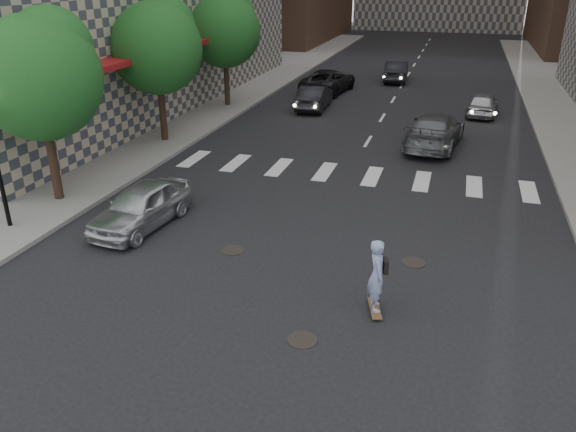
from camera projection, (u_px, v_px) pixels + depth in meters
name	position (u px, v px, depth m)	size (l,w,h in m)	color
ground	(284.00, 279.00, 15.36)	(160.00, 160.00, 0.00)	black
sidewalk_left	(163.00, 97.00, 36.67)	(13.00, 80.00, 0.15)	gray
tree_a	(41.00, 72.00, 18.72)	(4.20, 4.20, 6.60)	#382619
tree_b	(159.00, 44.00, 25.73)	(4.20, 4.20, 6.60)	#382619
tree_c	(226.00, 27.00, 32.73)	(4.20, 4.20, 6.60)	#382619
manhole_a	(302.00, 340.00, 12.85)	(0.70, 0.70, 0.02)	black
manhole_b	(233.00, 250.00, 16.93)	(0.70, 0.70, 0.02)	black
manhole_c	(413.00, 262.00, 16.23)	(0.70, 0.70, 0.02)	black
skateboarder	(377.00, 275.00, 13.52)	(0.62, 1.02, 1.96)	brown
silver_sedan	(141.00, 206.00, 18.28)	(1.68, 4.17, 1.42)	silver
traffic_car_a	(314.00, 97.00, 33.71)	(1.51, 4.33, 1.43)	black
traffic_car_b	(435.00, 130.00, 26.47)	(2.24, 5.51, 1.60)	#54585C
traffic_car_c	(328.00, 81.00, 38.34)	(2.54, 5.51, 1.53)	black
traffic_car_d	(483.00, 104.00, 32.28)	(1.58, 3.93, 1.34)	#A3A5AA
traffic_car_e	(396.00, 71.00, 42.02)	(1.58, 4.52, 1.49)	black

